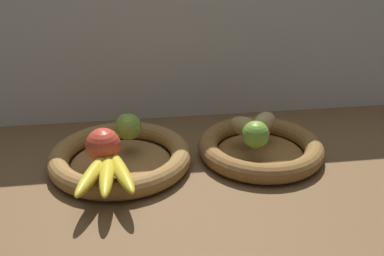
{
  "coord_description": "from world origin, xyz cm",
  "views": [
    {
      "loc": [
        -13.85,
        -90.46,
        51.48
      ],
      "look_at": [
        -0.7,
        0.71,
        8.87
      ],
      "focal_mm": 39.52,
      "sensor_mm": 36.0,
      "label": 1
    }
  ],
  "objects_px": {
    "potato_back": "(264,122)",
    "lime_near": "(256,134)",
    "fruit_bowl_right": "(260,148)",
    "banana_bunch_front": "(107,171)",
    "potato_oblong": "(243,126)",
    "fruit_bowl_left": "(121,157)",
    "apple_green_back": "(128,127)",
    "apple_red_front": "(103,145)"
  },
  "relations": [
    {
      "from": "fruit_bowl_right",
      "to": "banana_bunch_front",
      "type": "xyz_separation_m",
      "value": [
        -0.37,
        -0.13,
        0.04
      ]
    },
    {
      "from": "apple_red_front",
      "to": "lime_near",
      "type": "distance_m",
      "value": 0.35
    },
    {
      "from": "apple_red_front",
      "to": "lime_near",
      "type": "height_order",
      "value": "apple_red_front"
    },
    {
      "from": "fruit_bowl_right",
      "to": "lime_near",
      "type": "relative_size",
      "value": 4.81
    },
    {
      "from": "potato_back",
      "to": "lime_near",
      "type": "relative_size",
      "value": 1.16
    },
    {
      "from": "apple_green_back",
      "to": "potato_back",
      "type": "xyz_separation_m",
      "value": [
        0.35,
        0.0,
        -0.01
      ]
    },
    {
      "from": "apple_red_front",
      "to": "lime_near",
      "type": "bearing_deg",
      "value": 2.93
    },
    {
      "from": "fruit_bowl_right",
      "to": "apple_green_back",
      "type": "bearing_deg",
      "value": 172.16
    },
    {
      "from": "fruit_bowl_left",
      "to": "potato_back",
      "type": "distance_m",
      "value": 0.38
    },
    {
      "from": "banana_bunch_front",
      "to": "potato_oblong",
      "type": "xyz_separation_m",
      "value": [
        0.33,
        0.16,
        0.01
      ]
    },
    {
      "from": "apple_green_back",
      "to": "potato_back",
      "type": "relative_size",
      "value": 0.87
    },
    {
      "from": "fruit_bowl_left",
      "to": "lime_near",
      "type": "bearing_deg",
      "value": -7.45
    },
    {
      "from": "apple_green_back",
      "to": "lime_near",
      "type": "relative_size",
      "value": 1.01
    },
    {
      "from": "fruit_bowl_right",
      "to": "potato_oblong",
      "type": "height_order",
      "value": "potato_oblong"
    },
    {
      "from": "apple_green_back",
      "to": "lime_near",
      "type": "bearing_deg",
      "value": -16.22
    },
    {
      "from": "banana_bunch_front",
      "to": "potato_oblong",
      "type": "height_order",
      "value": "potato_oblong"
    },
    {
      "from": "fruit_bowl_right",
      "to": "potato_oblong",
      "type": "bearing_deg",
      "value": 142.13
    },
    {
      "from": "fruit_bowl_right",
      "to": "potato_oblong",
      "type": "distance_m",
      "value": 0.07
    },
    {
      "from": "fruit_bowl_left",
      "to": "fruit_bowl_right",
      "type": "bearing_deg",
      "value": 0.0
    },
    {
      "from": "lime_near",
      "to": "banana_bunch_front",
      "type": "bearing_deg",
      "value": -165.29
    },
    {
      "from": "banana_bunch_front",
      "to": "lime_near",
      "type": "relative_size",
      "value": 3.1
    },
    {
      "from": "fruit_bowl_left",
      "to": "fruit_bowl_right",
      "type": "distance_m",
      "value": 0.35
    },
    {
      "from": "potato_back",
      "to": "potato_oblong",
      "type": "distance_m",
      "value": 0.06
    },
    {
      "from": "fruit_bowl_right",
      "to": "apple_red_front",
      "type": "height_order",
      "value": "apple_red_front"
    },
    {
      "from": "apple_green_back",
      "to": "banana_bunch_front",
      "type": "xyz_separation_m",
      "value": [
        -0.05,
        -0.18,
        -0.02
      ]
    },
    {
      "from": "banana_bunch_front",
      "to": "potato_oblong",
      "type": "distance_m",
      "value": 0.37
    },
    {
      "from": "banana_bunch_front",
      "to": "potato_back",
      "type": "height_order",
      "value": "potato_back"
    },
    {
      "from": "fruit_bowl_left",
      "to": "potato_back",
      "type": "xyz_separation_m",
      "value": [
        0.37,
        0.05,
        0.05
      ]
    },
    {
      "from": "fruit_bowl_left",
      "to": "lime_near",
      "type": "distance_m",
      "value": 0.33
    },
    {
      "from": "lime_near",
      "to": "potato_back",
      "type": "bearing_deg",
      "value": 61.02
    },
    {
      "from": "potato_back",
      "to": "lime_near",
      "type": "xyz_separation_m",
      "value": [
        -0.05,
        -0.09,
        0.01
      ]
    },
    {
      "from": "apple_green_back",
      "to": "lime_near",
      "type": "xyz_separation_m",
      "value": [
        0.3,
        -0.09,
        -0.0
      ]
    },
    {
      "from": "potato_oblong",
      "to": "fruit_bowl_left",
      "type": "bearing_deg",
      "value": -174.42
    },
    {
      "from": "fruit_bowl_right",
      "to": "apple_green_back",
      "type": "distance_m",
      "value": 0.33
    },
    {
      "from": "banana_bunch_front",
      "to": "fruit_bowl_right",
      "type": "bearing_deg",
      "value": 19.56
    },
    {
      "from": "potato_back",
      "to": "lime_near",
      "type": "distance_m",
      "value": 0.1
    },
    {
      "from": "fruit_bowl_right",
      "to": "apple_green_back",
      "type": "relative_size",
      "value": 4.75
    },
    {
      "from": "potato_back",
      "to": "banana_bunch_front",
      "type": "bearing_deg",
      "value": -155.46
    },
    {
      "from": "fruit_bowl_right",
      "to": "lime_near",
      "type": "distance_m",
      "value": 0.08
    },
    {
      "from": "potato_oblong",
      "to": "lime_near",
      "type": "distance_m",
      "value": 0.07
    },
    {
      "from": "fruit_bowl_left",
      "to": "potato_oblong",
      "type": "height_order",
      "value": "potato_oblong"
    },
    {
      "from": "potato_back",
      "to": "fruit_bowl_left",
      "type": "bearing_deg",
      "value": -172.68
    }
  ]
}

